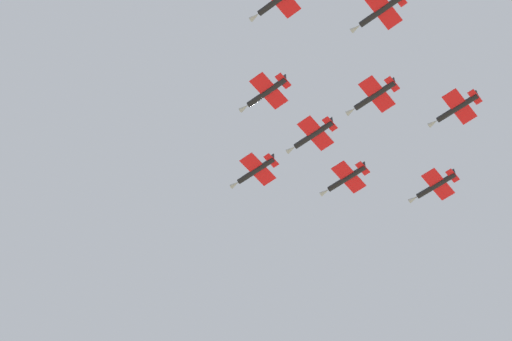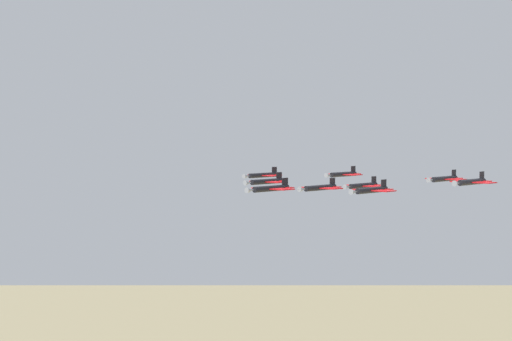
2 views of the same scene
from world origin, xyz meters
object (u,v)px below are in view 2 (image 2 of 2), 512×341
at_px(jet_port_outer, 320,188).
at_px(jet_tail_end, 343,174).
at_px(jet_starboard_inner, 266,181).
at_px(jet_starboard_outer, 471,182).
at_px(jet_lead, 270,188).
at_px(jet_starboard_trail, 444,179).
at_px(jet_port_inner, 371,190).
at_px(jet_center_rear, 263,175).
at_px(jet_port_trail, 363,186).

xyz_separation_m(jet_port_outer, jet_tail_end, (29.90, -15.09, 1.47)).
distance_m(jet_starboard_inner, jet_starboard_outer, 49.33).
distance_m(jet_starboard_inner, jet_tail_end, 31.20).
bearing_deg(jet_starboard_outer, jet_lead, 45.00).
bearing_deg(jet_starboard_trail, jet_port_inner, 90.00).
height_order(jet_starboard_inner, jet_starboard_outer, jet_starboard_outer).
bearing_deg(jet_center_rear, jet_port_outer, 155.77).
relative_size(jet_port_outer, jet_tail_end, 1.00).
bearing_deg(jet_starboard_outer, jet_center_rear, 0.00).
relative_size(jet_starboard_outer, jet_tail_end, 1.00).
xyz_separation_m(jet_starboard_inner, jet_port_outer, (-11.80, -10.32, -0.87)).
bearing_deg(jet_port_inner, jet_starboard_trail, -90.00).
bearing_deg(jet_starboard_inner, jet_port_trail, -129.81).
bearing_deg(jet_center_rear, jet_starboard_inner, 135.00).
bearing_deg(jet_starboard_outer, jet_starboard_trail, -45.00).
bearing_deg(jet_center_rear, jet_lead, 135.00).
distance_m(jet_lead, jet_center_rear, 44.12).
bearing_deg(jet_port_inner, jet_port_trail, -50.19).
distance_m(jet_starboard_inner, jet_center_rear, 22.06).
xyz_separation_m(jet_starboard_outer, jet_starboard_trail, (21.75, -3.65, -0.60)).
bearing_deg(jet_port_inner, jet_lead, 45.00).
xyz_separation_m(jet_port_outer, jet_port_trail, (9.95, -13.97, -0.34)).
height_order(jet_port_inner, jet_starboard_inner, jet_starboard_inner).
bearing_deg(jet_port_outer, jet_lead, 90.00).
distance_m(jet_starboard_inner, jet_port_outer, 15.70).
bearing_deg(jet_lead, jet_starboard_inner, -45.00).
xyz_separation_m(jet_lead, jet_starboard_trail, (14.44, -47.16, 0.75)).
relative_size(jet_center_rear, jet_tail_end, 1.00).
height_order(jet_starboard_inner, jet_tail_end, jet_tail_end).
xyz_separation_m(jet_port_inner, jet_starboard_inner, (25.40, 18.10, 0.57)).
bearing_deg(jet_center_rear, jet_starboard_outer, -180.00).
xyz_separation_m(jet_starboard_inner, jet_port_trail, (-1.84, -24.29, -1.20)).
distance_m(jet_starboard_inner, jet_port_trail, 24.39).
xyz_separation_m(jet_port_inner, jet_tail_end, (43.50, -7.31, 1.17)).
distance_m(jet_port_inner, jet_center_rear, 49.33).
height_order(jet_port_inner, jet_port_outer, jet_port_inner).
height_order(jet_starboard_outer, jet_port_trail, jet_starboard_outer).
distance_m(jet_port_inner, jet_starboard_outer, 22.13).
bearing_deg(jet_lead, jet_port_trail, -90.00).
height_order(jet_lead, jet_tail_end, jet_tail_end).
distance_m(jet_port_outer, jet_starboard_outer, 34.27).
bearing_deg(jet_starboard_trail, jet_port_outer, 62.24).
height_order(jet_port_inner, jet_starboard_outer, jet_starboard_outer).
bearing_deg(jet_lead, jet_port_outer, -90.00).
relative_size(jet_starboard_outer, jet_port_trail, 1.00).
xyz_separation_m(jet_starboard_trail, jet_tail_end, (25.40, 18.10, 0.02)).
bearing_deg(jet_center_rear, jet_port_inner, 161.57).
bearing_deg(jet_starboard_trail, jet_starboard_outer, 135.00).
bearing_deg(jet_port_outer, jet_center_rear, -24.23).
bearing_deg(jet_port_trail, jet_starboard_trail, -141.34).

